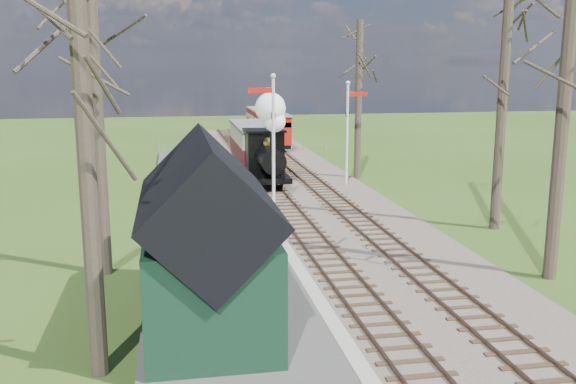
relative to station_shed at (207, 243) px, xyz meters
The scene contains 18 objects.
distant_hills 63.40m from the station_shed, 84.61° to the left, with size 114.40×48.00×22.02m.
ballast_bed 18.98m from the station_shed, 72.73° to the left, with size 8.00×60.00×0.10m, color brown.
track_near 18.63m from the station_shed, 76.57° to the left, with size 1.60×60.00×0.15m.
track_far 19.40m from the station_shed, 69.04° to the left, with size 1.60×60.00×0.15m.
platform 10.26m from the station_shed, 85.44° to the left, with size 5.00×44.00×0.20m, color #474442.
coping_strip 10.69m from the station_shed, 72.79° to the left, with size 0.40×44.00×0.21m, color #B2AD9E.
station_shed is the anchor object (origin of this frame).
semaphore_near 12.58m from the station_shed, 73.62° to the left, with size 1.22×0.24×6.22m.
semaphore_far 20.01m from the station_shed, 64.28° to the left, with size 1.22×0.24×5.72m.
bare_trees 8.81m from the station_shed, 47.30° to the left, with size 15.51×22.39×12.00m.
fence_line 32.38m from the station_shed, 81.83° to the left, with size 12.60×0.08×1.00m.
locomotive 18.78m from the station_shed, 76.81° to the left, with size 2.00×4.66×4.99m.
coach 24.74m from the station_shed, 79.99° to the left, with size 2.33×7.98×2.45m.
red_carriage_a 33.91m from the station_shed, 78.26° to the left, with size 2.17×5.38×2.28m.
red_carriage_b 39.31m from the station_shed, 79.89° to the left, with size 2.17×5.38×2.28m.
sign_board 3.72m from the station_shed, 62.01° to the left, with size 0.27×0.76×1.12m.
bench 4.15m from the station_shed, 56.31° to the left, with size 0.84×1.28×0.71m.
person 2.84m from the station_shed, 55.42° to the left, with size 0.54×0.35×1.48m, color black.
Camera 1 is at (-5.09, -11.48, 6.69)m, focal length 40.00 mm.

